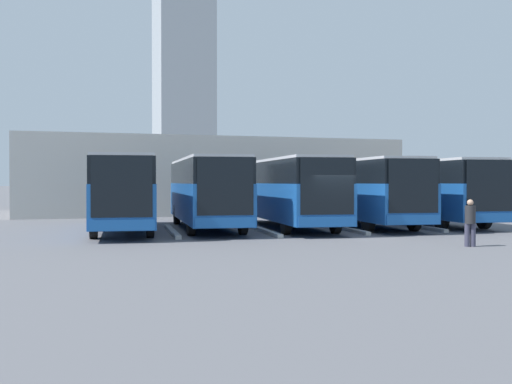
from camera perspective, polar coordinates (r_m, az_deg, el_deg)
name	(u,v)px	position (r m, az deg, el deg)	size (l,w,h in m)	color
ground_plane	(338,237)	(26.10, 7.29, -4.01)	(600.00, 600.00, 0.00)	#5B5B60
bus_0	(427,189)	(34.82, 14.98, 0.26)	(3.85, 11.98, 3.32)	#19519E
curb_divider_0	(413,226)	(32.36, 13.75, -2.94)	(0.24, 6.69, 0.15)	#B2B2AD
bus_1	(362,189)	(32.63, 9.40, 0.23)	(3.85, 11.98, 3.32)	#19519E
curb_divider_1	(342,228)	(30.26, 7.63, -3.19)	(0.24, 6.69, 0.15)	#B2B2AD
bus_2	(290,190)	(30.90, 3.00, 0.20)	(3.85, 11.98, 3.32)	#19519E
curb_divider_2	(263,230)	(28.66, 0.60, -3.41)	(0.24, 6.69, 0.15)	#B2B2AD
bus_3	(206,190)	(30.40, -4.45, 0.19)	(3.85, 11.98, 3.32)	#19519E
curb_divider_3	(172,231)	(28.36, -7.46, -3.47)	(0.24, 6.69, 0.15)	#B2B2AD
bus_4	(122,190)	(29.49, -11.80, 0.15)	(3.85, 11.98, 3.32)	#19519E
pedestrian	(470,221)	(23.35, 18.50, -2.48)	(0.47, 0.47, 1.63)	#38384C
station_building	(200,176)	(48.61, -5.00, 1.41)	(26.28, 16.99, 5.24)	beige
office_tower	(184,68)	(185.85, -6.46, 10.90)	(15.43, 15.43, 69.93)	#ADB2B7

